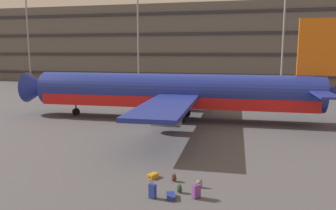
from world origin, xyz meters
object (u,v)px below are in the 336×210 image
backpack_scuffed (180,189)px  backpack_silver (199,184)px  suitcase_navy (153,191)px  suitcase_laid_flat (153,176)px  airliner (177,93)px  suitcase_small (171,196)px  suitcase_purple (197,191)px  backpack_orange (174,178)px

backpack_scuffed → backpack_silver: bearing=45.9°
suitcase_navy → suitcase_laid_flat: 3.00m
airliner → backpack_scuffed: size_ratio=73.39×
suitcase_laid_flat → suitcase_small: 3.18m
backpack_silver → suitcase_purple: bearing=-87.9°
airliner → suitcase_small: airliner is taller
suitcase_navy → suitcase_small: 1.06m
suitcase_navy → backpack_scuffed: suitcase_navy is taller
suitcase_purple → suitcase_laid_flat: bearing=143.9°
airliner → suitcase_navy: (3.06, -20.98, -2.76)m
airliner → backpack_orange: (3.72, -18.38, -2.95)m
suitcase_purple → backpack_silver: 1.49m
suitcase_purple → suitcase_laid_flat: size_ratio=1.07×
backpack_silver → backpack_scuffed: same height
suitcase_laid_flat → suitcase_small: suitcase_laid_flat is taller
backpack_orange → backpack_scuffed: bearing=-66.9°
suitcase_navy → suitcase_laid_flat: bearing=105.8°
airliner → backpack_scuffed: (4.39, -19.94, -2.95)m
suitcase_laid_flat → suitcase_purple: bearing=-36.1°
airliner → suitcase_purple: 21.30m
airliner → backpack_scuffed: bearing=-77.6°
suitcase_navy → backpack_scuffed: bearing=38.3°
airliner → backpack_scuffed: 20.63m
suitcase_navy → suitcase_small: size_ratio=1.15×
suitcase_navy → backpack_orange: size_ratio=1.95×
suitcase_purple → backpack_silver: suitcase_purple is taller
suitcase_navy → airliner: bearing=98.3°
airliner → suitcase_laid_flat: bearing=-82.9°
suitcase_purple → backpack_orange: suitcase_purple is taller
suitcase_laid_flat → backpack_silver: size_ratio=1.51×
suitcase_small → backpack_scuffed: (0.35, 0.80, 0.12)m
backpack_scuffed → suitcase_purple: bearing=-24.7°
suitcase_purple → backpack_silver: bearing=92.1°
suitcase_laid_flat → backpack_orange: backpack_orange is taller
suitcase_laid_flat → backpack_scuffed: size_ratio=1.50×
backpack_scuffed → backpack_orange: (-0.66, 1.56, -0.00)m
backpack_silver → backpack_orange: 1.73m
suitcase_purple → backpack_orange: size_ratio=1.64×
suitcase_small → backpack_orange: bearing=97.7°
suitcase_purple → backpack_scuffed: 1.14m
suitcase_small → backpack_scuffed: size_ratio=1.67×
airliner → backpack_orange: airliner is taller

